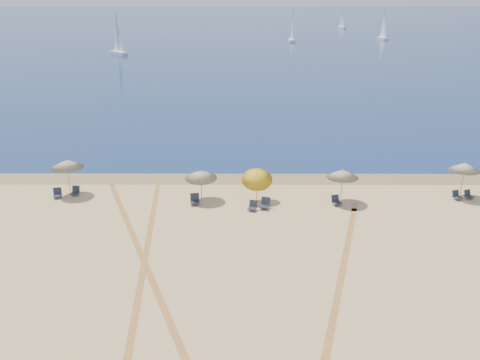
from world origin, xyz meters
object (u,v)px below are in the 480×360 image
(chair_6, at_px, (336,201))
(sailboat_0, at_px, (383,30))
(sailboat_1, at_px, (118,42))
(sailboat_2, at_px, (292,32))
(chair_5, at_px, (265,204))
(umbrella_3, at_px, (257,177))
(chair_2, at_px, (75,191))
(umbrella_4, at_px, (343,174))
(sailboat_3, at_px, (342,22))
(umbrella_5, at_px, (465,167))
(umbrella_1, at_px, (67,164))
(chair_8, at_px, (468,195))
(chair_7, at_px, (457,196))
(chair_4, at_px, (253,206))
(umbrella_2, at_px, (201,174))
(chair_1, at_px, (57,193))
(chair_3, at_px, (195,200))

(chair_6, distance_m, sailboat_0, 127.83)
(sailboat_1, bearing_deg, sailboat_2, -0.39)
(chair_5, distance_m, sailboat_1, 91.74)
(umbrella_3, xyz_separation_m, chair_2, (-12.95, 1.14, -1.52))
(umbrella_4, xyz_separation_m, sailboat_0, (33.80, 122.59, 0.57))
(sailboat_1, bearing_deg, sailboat_3, 14.69)
(umbrella_3, relative_size, umbrella_5, 1.00)
(umbrella_1, height_order, chair_5, umbrella_1)
(sailboat_3, bearing_deg, chair_6, -119.33)
(chair_6, distance_m, sailboat_3, 170.12)
(chair_5, relative_size, chair_8, 1.22)
(umbrella_3, distance_m, chair_7, 14.12)
(chair_4, xyz_separation_m, chair_7, (14.34, 1.97, -0.01))
(sailboat_3, bearing_deg, umbrella_4, -119.23)
(chair_7, bearing_deg, sailboat_1, 98.35)
(umbrella_2, relative_size, chair_1, 2.88)
(chair_3, bearing_deg, sailboat_2, 75.50)
(umbrella_1, xyz_separation_m, sailboat_1, (-15.15, 84.41, 0.48))
(chair_3, height_order, chair_6, chair_3)
(sailboat_0, relative_size, sailboat_3, 1.20)
(chair_1, xyz_separation_m, chair_8, (28.99, -0.07, -0.03))
(umbrella_5, distance_m, sailboat_0, 124.16)
(umbrella_2, relative_size, chair_6, 2.87)
(umbrella_4, height_order, chair_3, umbrella_4)
(chair_6, bearing_deg, sailboat_2, 66.15)
(chair_6, bearing_deg, chair_7, -13.43)
(umbrella_3, height_order, chair_5, umbrella_3)
(umbrella_4, distance_m, chair_1, 19.99)
(umbrella_3, distance_m, umbrella_4, 5.83)
(chair_8, height_order, sailboat_2, sailboat_2)
(sailboat_0, bearing_deg, chair_4, -112.57)
(sailboat_2, bearing_deg, umbrella_4, -93.68)
(umbrella_4, bearing_deg, sailboat_1, 111.83)
(umbrella_2, height_order, sailboat_2, sailboat_2)
(chair_1, distance_m, chair_4, 13.94)
(chair_4, xyz_separation_m, chair_8, (15.23, 2.13, -0.02))
(umbrella_1, bearing_deg, umbrella_5, -0.81)
(sailboat_3, bearing_deg, chair_4, -121.15)
(umbrella_5, bearing_deg, chair_1, -179.42)
(umbrella_2, bearing_deg, chair_7, 0.60)
(chair_1, height_order, sailboat_3, sailboat_3)
(sailboat_3, bearing_deg, chair_1, -125.75)
(umbrella_3, xyz_separation_m, chair_3, (-4.26, -0.53, -1.48))
(chair_7, bearing_deg, umbrella_2, 162.43)
(chair_7, bearing_deg, sailboat_3, 64.41)
(umbrella_2, bearing_deg, umbrella_5, 2.19)
(chair_6, distance_m, sailboat_2, 117.25)
(umbrella_2, relative_size, sailboat_0, 0.26)
(chair_2, relative_size, sailboat_2, 0.07)
(sailboat_2, bearing_deg, chair_3, -98.56)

